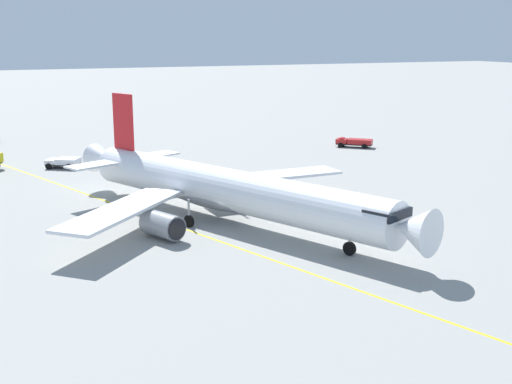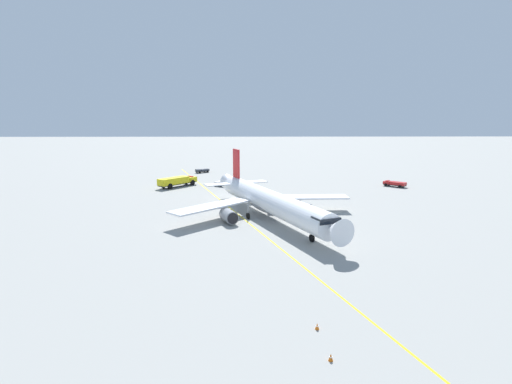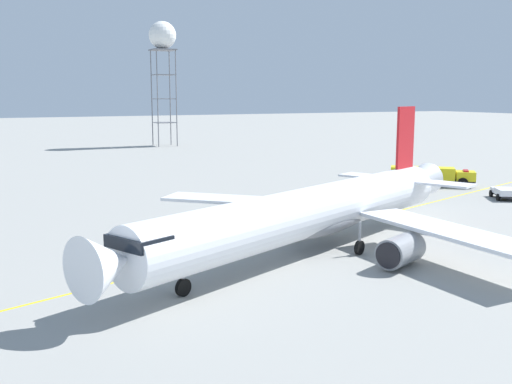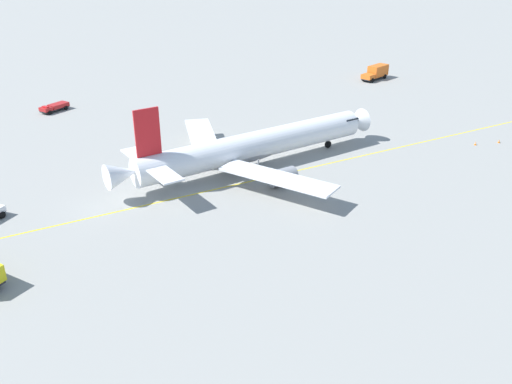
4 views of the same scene
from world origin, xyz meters
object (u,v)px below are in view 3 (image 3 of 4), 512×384
Objects in this scene: airliner_main at (315,213)px; fire_tender_truck at (431,174)px; radar_tower at (163,39)px; pushback_tug_truck at (506,192)px.

airliner_main reaches higher than fire_tender_truck.
radar_tower reaches higher than fire_tender_truck.
pushback_tug_truck is 11.86m from fire_tender_truck.
radar_tower is (98.34, -20.01, 21.72)m from airliner_main.
radar_tower is (76.70, 11.87, 23.20)m from fire_tender_truck.
pushback_tug_truck is 0.48× the size of fire_tender_truck.
radar_tower is (88.52, 12.55, 23.94)m from pushback_tug_truck.
airliner_main is 102.68m from radar_tower.
airliner_main is 8.25× the size of pushback_tug_truck.
fire_tender_truck is at bearing -171.20° from radar_tower.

